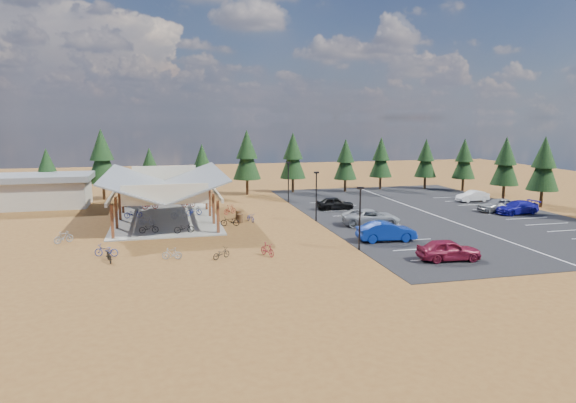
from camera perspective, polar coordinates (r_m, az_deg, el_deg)
The scene contains 46 objects.
ground at distance 49.81m, azimuth -1.72°, elevation -2.92°, with size 140.00×140.00×0.00m, color brown.
asphalt_lot at distance 59.08m, azimuth 15.49°, elevation -1.30°, with size 27.00×44.00×0.04m, color black.
concrete_pad at distance 55.62m, azimuth -13.38°, elevation -1.83°, with size 10.60×18.60×0.10m, color gray.
bike_pavilion at distance 55.04m, azimuth -13.53°, elevation 2.03°, with size 11.65×19.40×4.97m.
outbuilding at distance 67.62m, azimuth -25.47°, elevation 1.16°, with size 11.00×7.00×3.90m.
lamp_post_0 at distance 41.23m, azimuth 7.99°, elevation -1.36°, with size 0.50×0.25×5.14m.
lamp_post_1 at distance 52.41m, azimuth 3.16°, elevation 0.99°, with size 0.50×0.25×5.14m.
lamp_post_2 at distance 63.89m, azimuth 0.04°, elevation 2.50°, with size 0.50×0.25×5.14m.
trash_bin_0 at distance 52.21m, azimuth -5.36°, elevation -1.89°, with size 0.60×0.60×0.90m, color #4C321B.
trash_bin_1 at distance 54.09m, azimuth -5.52°, elevation -1.50°, with size 0.60×0.60×0.90m, color #4C321B.
pine_0 at distance 71.13m, azimuth -25.20°, elevation 3.27°, with size 2.93×2.93×6.82m.
pine_1 at distance 70.40m, azimuth -19.98°, elevation 4.73°, with size 3.94×3.94×9.19m.
pine_2 at distance 69.74m, azimuth -15.11°, elevation 3.67°, with size 2.88×2.88×6.72m.
pine_3 at distance 70.28m, azimuth -9.52°, elevation 4.09°, with size 3.04×3.04×7.09m.
pine_4 at distance 70.85m, azimuth -4.59°, elevation 5.15°, with size 3.84×3.84×8.93m.
pine_5 at distance 72.55m, azimuth 0.54°, elevation 5.08°, with size 3.66×3.66×8.53m.
pine_6 at distance 73.76m, azimuth 6.41°, elevation 4.65°, with size 3.27×3.27×7.61m.
pine_7 at distance 77.22m, azimuth 10.29°, elevation 4.83°, with size 3.33×3.33×7.75m.
pine_8 at distance 79.21m, azimuth 15.06°, elevation 4.66°, with size 3.22×3.22×7.50m.
pine_11 at distance 67.52m, azimuth 26.56°, elevation 3.75°, with size 3.63×3.63×8.45m.
pine_12 at distance 71.50m, azimuth 23.02°, elevation 4.12°, with size 3.52×3.52×8.20m.
pine_13 at distance 78.45m, azimuth 18.98°, elevation 4.49°, with size 3.28×3.28×7.64m.
bike_0 at distance 48.67m, azimuth -15.21°, elevation -2.87°, with size 0.61×1.74×0.91m, color black.
bike_1 at distance 52.19m, azimuth -15.41°, elevation -2.04°, with size 0.45×1.61×0.97m, color #999AA1.
bike_2 at distance 56.44m, azimuth -16.82°, elevation -1.27°, with size 0.64×1.83×0.96m, color navy.
bike_3 at distance 61.30m, azimuth -15.06°, elevation -0.31°, with size 0.52×1.83×1.10m, color maroon.
bike_4 at distance 47.90m, azimuth -11.47°, elevation -2.89°, with size 0.64×1.84×0.97m, color black.
bike_5 at distance 54.56m, azimuth -11.98°, elevation -1.34°, with size 0.52×1.85×1.11m, color gray.
bike_6 at distance 56.40m, azimuth -10.42°, elevation -1.05°, with size 0.61×1.75×0.92m, color navy.
bike_7 at distance 61.57m, azimuth -11.02°, elevation -0.19°, with size 0.45×1.60×0.96m, color maroon.
bike_8 at distance 40.32m, azimuth -19.26°, elevation -5.68°, with size 0.63×1.82×0.95m, color black.
bike_9 at distance 47.61m, azimuth -23.67°, elevation -3.65°, with size 0.48×1.70×1.02m, color gray.
bike_10 at distance 41.87m, azimuth -19.55°, elevation -5.14°, with size 0.64×1.84×0.97m, color #213496.
bike_11 at distance 39.65m, azimuth -2.31°, elevation -5.35°, with size 0.48×1.71×1.03m, color maroon.
bike_12 at distance 39.22m, azimuth -7.43°, elevation -5.74°, with size 0.55×1.58×0.83m, color black.
bike_13 at distance 39.68m, azimuth -12.78°, elevation -5.66°, with size 0.42×1.50×0.90m, color gray.
bike_14 at distance 52.74m, azimuth -4.17°, elevation -1.77°, with size 0.58×1.66×0.87m, color navy.
bike_15 at distance 56.91m, azimuth -6.49°, elevation -0.89°, with size 0.50×1.76×1.06m, color maroon.
bike_16 at distance 50.75m, azimuth -6.46°, elevation -2.19°, with size 0.65×1.85×0.97m, color black.
car_0 at distance 40.12m, azimuth 17.42°, elevation -5.13°, with size 1.88×4.67×1.59m, color maroon.
car_1 at distance 44.97m, azimuth 10.88°, elevation -3.29°, with size 1.76×5.06×1.67m, color navy.
car_2 at distance 51.22m, azimuth 9.21°, elevation -1.74°, with size 2.64×5.73×1.59m, color #9DA2A5.
car_4 at distance 59.47m, azimuth 5.25°, elevation -0.20°, with size 1.72×4.27×1.46m, color black.
car_7 at distance 61.89m, azimuth 24.10°, elevation -0.61°, with size 2.04×5.02×1.46m, color #13118C.
car_8 at distance 62.50m, azimuth 22.28°, elevation -0.35°, with size 1.85×4.60×1.57m, color gray.
car_9 at distance 69.00m, azimuth 19.82°, elevation 0.57°, with size 1.46×4.20×1.38m, color white.
Camera 1 is at (-10.07, -47.63, 10.53)m, focal length 32.00 mm.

